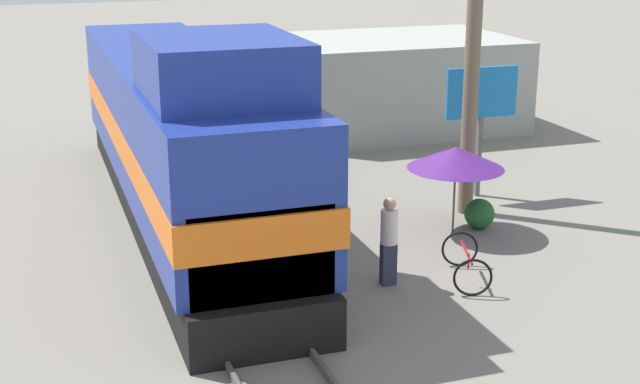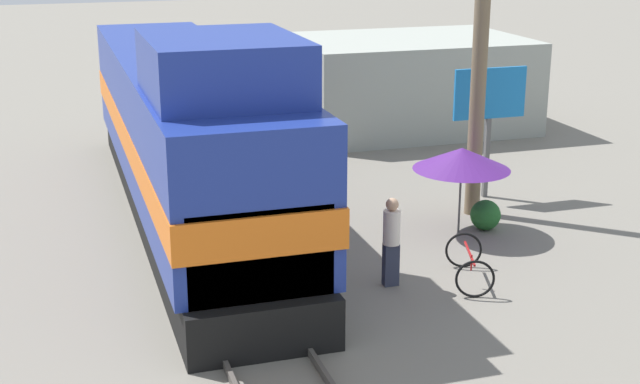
{
  "view_description": "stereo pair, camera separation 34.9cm",
  "coord_description": "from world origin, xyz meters",
  "px_view_note": "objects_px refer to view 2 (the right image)",
  "views": [
    {
      "loc": [
        -3.44,
        -18.24,
        7.04
      ],
      "look_at": [
        1.2,
        -4.55,
        2.53
      ],
      "focal_mm": 50.0,
      "sensor_mm": 36.0,
      "label": 1
    },
    {
      "loc": [
        -3.11,
        -18.35,
        7.04
      ],
      "look_at": [
        1.2,
        -4.55,
        2.53
      ],
      "focal_mm": 50.0,
      "sensor_mm": 36.0,
      "label": 2
    }
  ],
  "objects_px": {
    "locomotive": "(190,138)",
    "bicycle": "(469,264)",
    "billboard_sign": "(490,102)",
    "person_bystander": "(391,238)",
    "vendor_umbrella": "(462,159)"
  },
  "relations": [
    {
      "from": "person_bystander",
      "to": "bicycle",
      "type": "height_order",
      "value": "person_bystander"
    },
    {
      "from": "locomotive",
      "to": "billboard_sign",
      "type": "xyz_separation_m",
      "value": [
        7.61,
        -0.23,
        0.45
      ]
    },
    {
      "from": "vendor_umbrella",
      "to": "person_bystander",
      "type": "relative_size",
      "value": 1.22
    },
    {
      "from": "locomotive",
      "to": "person_bystander",
      "type": "relative_size",
      "value": 8.63
    },
    {
      "from": "billboard_sign",
      "to": "person_bystander",
      "type": "xyz_separation_m",
      "value": [
        -4.5,
        -4.7,
        -1.53
      ]
    },
    {
      "from": "locomotive",
      "to": "bicycle",
      "type": "bearing_deg",
      "value": -48.43
    },
    {
      "from": "vendor_umbrella",
      "to": "person_bystander",
      "type": "xyz_separation_m",
      "value": [
        -2.64,
        -2.39,
        -0.78
      ]
    },
    {
      "from": "locomotive",
      "to": "bicycle",
      "type": "xyz_separation_m",
      "value": [
        4.66,
        -5.25,
        -1.68
      ]
    },
    {
      "from": "locomotive",
      "to": "person_bystander",
      "type": "distance_m",
      "value": 5.92
    },
    {
      "from": "person_bystander",
      "to": "bicycle",
      "type": "distance_m",
      "value": 1.69
    },
    {
      "from": "billboard_sign",
      "to": "bicycle",
      "type": "xyz_separation_m",
      "value": [
        -2.95,
        -5.03,
        -2.13
      ]
    },
    {
      "from": "locomotive",
      "to": "billboard_sign",
      "type": "height_order",
      "value": "locomotive"
    },
    {
      "from": "vendor_umbrella",
      "to": "bicycle",
      "type": "xyz_separation_m",
      "value": [
        -1.09,
        -2.71,
        -1.38
      ]
    },
    {
      "from": "locomotive",
      "to": "person_bystander",
      "type": "height_order",
      "value": "locomotive"
    },
    {
      "from": "locomotive",
      "to": "vendor_umbrella",
      "type": "relative_size",
      "value": 7.04
    }
  ]
}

